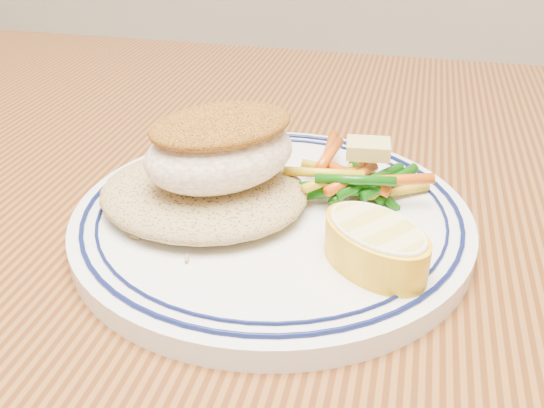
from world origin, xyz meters
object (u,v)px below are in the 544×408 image
at_px(plate, 272,218).
at_px(lemon_wedge, 376,244).
at_px(fish_fillet, 220,147).
at_px(dining_table, 227,342).
at_px(rice_pilaf, 203,188).
at_px(vegetable_pile, 355,177).

height_order(plate, lemon_wedge, lemon_wedge).
xyz_separation_m(plate, fish_fillet, (-0.03, -0.01, 0.05)).
relative_size(fish_fillet, lemon_wedge, 1.34).
distance_m(dining_table, plate, 0.11).
bearing_deg(lemon_wedge, rice_pilaf, 160.37).
height_order(dining_table, fish_fillet, fish_fillet).
bearing_deg(rice_pilaf, lemon_wedge, -19.63).
distance_m(plate, rice_pilaf, 0.05).
distance_m(fish_fillet, lemon_wedge, 0.12).
height_order(rice_pilaf, vegetable_pile, same).
relative_size(rice_pilaf, vegetable_pile, 1.39).
relative_size(dining_table, vegetable_pile, 14.93).
distance_m(rice_pilaf, vegetable_pile, 0.10).
distance_m(rice_pilaf, lemon_wedge, 0.12).
bearing_deg(rice_pilaf, fish_fillet, -4.01).
xyz_separation_m(plate, vegetable_pile, (0.05, 0.04, 0.02)).
height_order(plate, fish_fillet, fish_fillet).
distance_m(plate, lemon_wedge, 0.09).
relative_size(dining_table, fish_fillet, 12.38).
xyz_separation_m(plate, lemon_wedge, (0.07, -0.05, 0.02)).
bearing_deg(lemon_wedge, fish_fillet, 158.51).
relative_size(dining_table, plate, 5.67).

